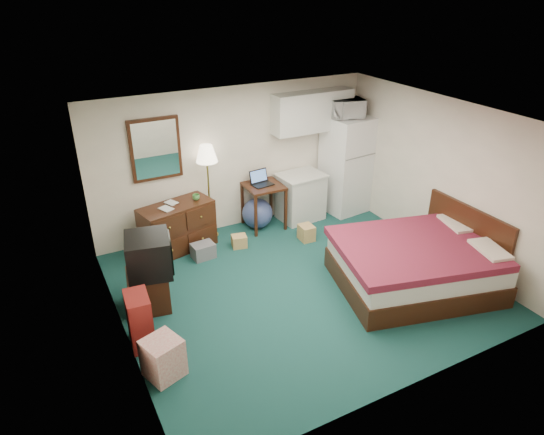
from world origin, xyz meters
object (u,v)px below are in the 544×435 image
bed (415,265)px  suitcase (140,320)px  tv_stand (148,290)px  desk (264,206)px  kitchen_counter (301,197)px  dresser (178,227)px  fridge (346,165)px  floor_lamp (209,192)px

bed → suitcase: bearing=-174.4°
tv_stand → desk: bearing=39.1°
kitchen_counter → tv_stand: size_ratio=1.48×
kitchen_counter → tv_stand: bearing=-161.1°
dresser → bed: size_ratio=0.55×
desk → fridge: 1.78m
tv_stand → suitcase: suitcase is taller
dresser → desk: size_ratio=1.45×
kitchen_counter → fridge: size_ratio=0.46×
floor_lamp → bed: bearing=-53.9°
kitchen_counter → fridge: fridge is taller
dresser → desk: 1.62m
floor_lamp → bed: 3.52m
bed → dresser: bearing=150.0°
kitchen_counter → fridge: (0.95, -0.03, 0.49)m
tv_stand → bed: bearing=-10.6°
floor_lamp → suitcase: 2.89m
dresser → fridge: (3.32, 0.01, 0.51)m
desk → bed: bearing=-66.9°
fridge → floor_lamp: bearing=170.5°
dresser → tv_stand: 1.58m
floor_lamp → bed: (2.05, -2.82, -0.48)m
fridge → desk: bearing=172.4°
desk → kitchen_counter: 0.76m
suitcase → dresser: bearing=66.0°
desk → fridge: size_ratio=0.45×
floor_lamp → dresser: bearing=-163.9°
floor_lamp → desk: size_ratio=2.03×
dresser → kitchen_counter: size_ratio=1.40×
dresser → suitcase: size_ratio=1.66×
bed → desk: bearing=126.1°
suitcase → tv_stand: bearing=73.2°
floor_lamp → bed: size_ratio=0.76×
kitchen_counter → fridge: bearing=-6.3°
dresser → bed: 3.77m
floor_lamp → tv_stand: floor_lamp is taller
desk → tv_stand: 2.84m
dresser → desk: bearing=-10.8°
floor_lamp → suitcase: floor_lamp is taller
floor_lamp → fridge: bearing=-3.7°
desk → bed: size_ratio=0.38×
floor_lamp → suitcase: (-1.78, -2.23, -0.47)m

